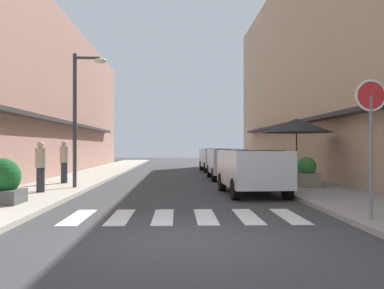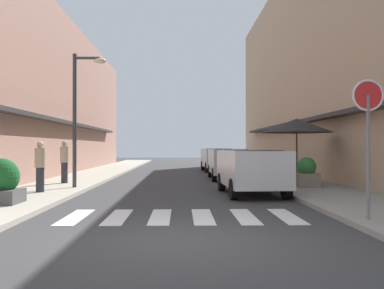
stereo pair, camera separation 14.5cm
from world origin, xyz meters
name	(u,v)px [view 1 (the left image)]	position (x,y,z in m)	size (l,w,h in m)	color
ground_plane	(181,178)	(0.00, 14.76, 0.00)	(81.18, 81.18, 0.00)	#38383A
sidewalk_left	(88,177)	(-4.72, 14.76, 0.06)	(2.76, 51.66, 0.12)	#ADA899
sidewalk_right	(272,176)	(4.72, 14.76, 0.06)	(2.76, 51.66, 0.12)	gray
building_row_left	(17,95)	(-8.60, 15.60, 4.32)	(5.50, 35.21, 8.63)	#A87A6B
building_row_right	(340,66)	(8.60, 15.60, 5.95)	(5.50, 35.21, 11.91)	tan
crosswalk	(184,217)	(0.00, 2.45, 0.01)	(5.20, 2.20, 0.01)	silver
parked_car_near	(252,167)	(2.29, 6.77, 0.92)	(1.96, 3.98, 1.47)	silver
parked_car_mid	(228,160)	(2.29, 13.47, 0.92)	(1.81, 4.25, 1.47)	silver
parked_car_far	(216,157)	(2.29, 20.04, 0.92)	(1.95, 4.08, 1.47)	silver
round_street_sign	(371,112)	(3.75, 1.35, 2.28)	(0.65, 0.07, 2.82)	slate
street_lamp	(80,104)	(-3.65, 8.36, 3.10)	(1.19, 0.28, 4.81)	#38383D
cafe_umbrella	(297,126)	(4.52, 9.50, 2.40)	(2.80, 2.80, 2.57)	#262626
planter_corner	(2,182)	(-4.65, 3.95, 0.66)	(0.99, 0.99, 1.17)	#4C4C4C
planter_midblock	(307,173)	(4.56, 8.31, 0.62)	(0.79, 0.79, 1.08)	gray
planter_far	(282,166)	(5.28, 14.96, 0.59)	(0.71, 0.71, 1.01)	slate
pedestrian_walking_near	(41,166)	(-4.55, 6.73, 0.97)	(0.34, 0.34, 1.63)	#282B33
pedestrian_walking_far	(64,161)	(-4.71, 10.20, 1.01)	(0.34, 0.34, 1.70)	#282B33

